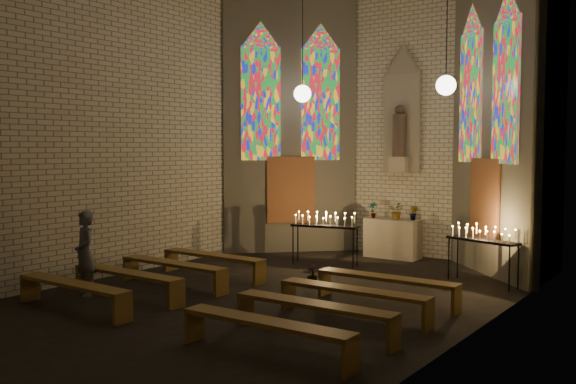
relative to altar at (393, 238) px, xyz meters
The scene contains 18 objects.
floor 5.47m from the altar, 90.00° to the right, with size 12.00×12.00×0.00m, color black.
room 3.83m from the altar, 90.00° to the right, with size 8.22×12.43×7.00m.
altar is the anchor object (origin of this frame).
flower_vase_left 0.90m from the altar, behind, with size 0.22×0.15×0.42m, color #4C723F.
flower_vase_center 0.73m from the altar, 19.26° to the left, with size 0.40×0.34×0.44m, color #4C723F.
flower_vase_right 0.88m from the altar, ahead, with size 0.20×0.16×0.37m, color #4C723F.
aisle_flower_pot 3.88m from the altar, 89.18° to the right, with size 0.23×0.23×0.41m, color #4C723F.
votive_stand_left 2.13m from the altar, 115.76° to the right, with size 1.69×0.72×1.21m.
votive_stand_right 3.52m from the altar, 32.11° to the right, with size 1.64×0.85×1.17m.
pew_left_0 5.00m from the altar, 114.78° to the right, with size 2.69×0.42×0.51m.
pew_right_0 5.00m from the altar, 65.22° to the right, with size 2.69×0.42×0.51m.
pew_left_1 6.11m from the altar, 110.06° to the right, with size 2.69×0.42×0.51m.
pew_right_1 6.11m from the altar, 69.94° to the right, with size 2.69×0.42×0.51m.
pew_left_2 7.25m from the altar, 106.81° to the right, with size 2.69×0.42×0.51m.
pew_right_2 7.25m from the altar, 73.19° to the right, with size 2.69×0.42×0.51m.
pew_left_3 8.41m from the altar, 104.44° to the right, with size 2.69×0.42×0.51m.
pew_right_3 8.41m from the altar, 75.56° to the right, with size 2.69×0.42×0.51m.
visitor 7.83m from the altar, 112.08° to the right, with size 0.60×0.39×1.64m, color #52545D.
Camera 1 is at (7.27, -9.47, 2.84)m, focal length 40.00 mm.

